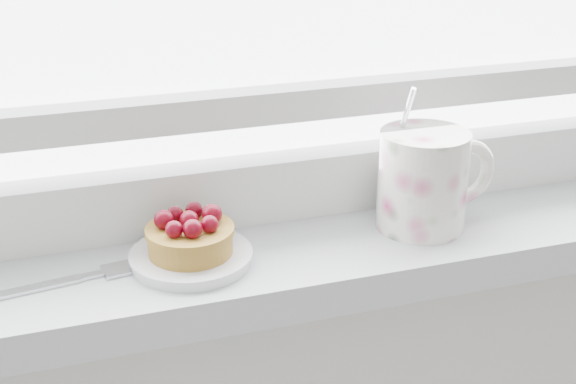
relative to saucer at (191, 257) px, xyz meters
name	(u,v)px	position (x,y,z in m)	size (l,w,h in m)	color
saucer	(191,257)	(0.00, 0.00, 0.00)	(0.12, 0.12, 0.01)	silver
raspberry_tart	(190,235)	(0.00, 0.00, 0.03)	(0.09, 0.09, 0.05)	brown
floral_mug	(426,178)	(0.26, 0.01, 0.05)	(0.14, 0.10, 0.16)	silver
fork	(61,282)	(-0.13, 0.00, 0.00)	(0.22, 0.05, 0.00)	silver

